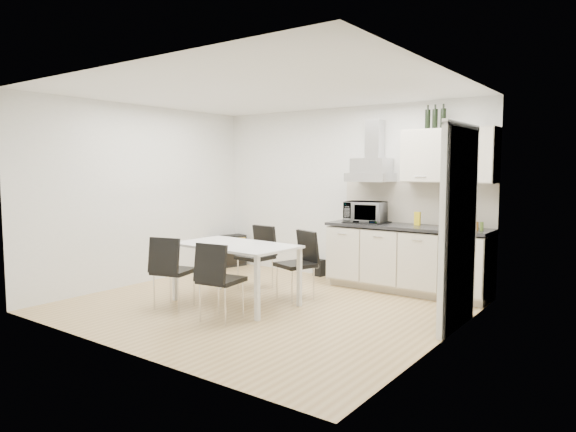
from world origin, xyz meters
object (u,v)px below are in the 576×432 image
object	(u,v)px
chair_far_left	(255,258)
chair_near_right	(222,281)
guitar_amp	(227,251)
chair_near_left	(174,272)
kitchenette	(410,232)
chair_far_right	(295,266)
floor_speaker	(319,268)
dining_table	(235,250)

from	to	relation	value
chair_far_left	chair_near_right	bearing A→B (deg)	119.45
chair_far_left	guitar_amp	distance (m)	1.77
chair_near_left	chair_near_right	xyz separation A→B (m)	(0.81, -0.03, 0.00)
chair_near_left	kitchenette	bearing A→B (deg)	35.56
kitchenette	chair_near_right	xyz separation A→B (m)	(-1.17, -2.46, -0.39)
chair_far_right	chair_near_left	bearing A→B (deg)	70.83
guitar_amp	chair_near_left	bearing A→B (deg)	-44.26
chair_near_right	floor_speaker	world-z (taller)	chair_near_right
kitchenette	chair_far_right	xyz separation A→B (m)	(-1.04, -1.23, -0.39)
chair_far_right	floor_speaker	xyz separation A→B (m)	(-0.53, 1.40, -0.31)
chair_far_right	floor_speaker	size ratio (longest dim) A/B	3.42
kitchenette	chair_far_left	xyz separation A→B (m)	(-1.82, -1.10, -0.39)
chair_far_left	dining_table	bearing A→B (deg)	115.95
chair_far_left	chair_near_left	bearing A→B (deg)	86.78
dining_table	chair_near_right	distance (m)	0.75
chair_near_left	chair_near_right	size ratio (longest dim) A/B	1.00
kitchenette	chair_far_left	world-z (taller)	kitchenette
chair_far_right	floor_speaker	bearing A→B (deg)	-50.09
chair_far_left	floor_speaker	size ratio (longest dim) A/B	3.42
floor_speaker	kitchenette	bearing A→B (deg)	-2.28
chair_far_right	floor_speaker	distance (m)	1.53
chair_far_right	kitchenette	bearing A→B (deg)	-110.89
kitchenette	chair_far_left	size ratio (longest dim) A/B	2.86
chair_far_right	guitar_amp	world-z (taller)	chair_far_right
chair_near_left	guitar_amp	distance (m)	2.66
chair_far_left	chair_far_right	distance (m)	0.79
kitchenette	guitar_amp	world-z (taller)	kitchenette
dining_table	chair_far_right	bearing A→B (deg)	53.79
dining_table	chair_far_right	size ratio (longest dim) A/B	1.77
guitar_amp	floor_speaker	world-z (taller)	guitar_amp
kitchenette	floor_speaker	bearing A→B (deg)	173.98
kitchenette	chair_near_right	world-z (taller)	kitchenette
chair_near_right	dining_table	bearing A→B (deg)	111.80
dining_table	chair_near_left	distance (m)	0.79
kitchenette	chair_far_left	distance (m)	2.16
dining_table	guitar_amp	world-z (taller)	dining_table
kitchenette	dining_table	xyz separation A→B (m)	(-1.52, -1.84, -0.15)
dining_table	guitar_amp	xyz separation A→B (m)	(-1.75, 1.72, -0.41)
chair_far_right	chair_near_right	xyz separation A→B (m)	(-0.14, -1.23, 0.00)
guitar_amp	floor_speaker	bearing A→B (deg)	25.99
chair_far_left	chair_far_right	bearing A→B (deg)	174.52
dining_table	chair_far_right	xyz separation A→B (m)	(0.48, 0.60, -0.24)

